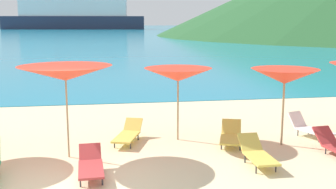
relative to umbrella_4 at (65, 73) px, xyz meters
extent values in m
cube|color=beige|center=(0.05, 7.83, -2.27)|extent=(50.00, 100.00, 0.30)
cube|color=teal|center=(0.05, 226.64, -2.11)|extent=(650.00, 440.00, 0.02)
cylinder|color=#9E7F59|center=(0.00, 0.00, -1.01)|extent=(0.04, 0.04, 2.21)
cone|color=red|center=(0.00, 0.00, 0.00)|extent=(2.51, 2.51, 0.37)
sphere|color=#9E7F59|center=(0.00, 0.00, 0.12)|extent=(0.07, 0.07, 0.07)
cylinder|color=#9E7F59|center=(2.98, 1.09, -1.13)|extent=(0.05, 0.05, 1.98)
cone|color=red|center=(2.98, 1.09, -0.23)|extent=(2.11, 2.11, 0.38)
sphere|color=#9E7F59|center=(2.98, 1.09, -0.11)|extent=(0.07, 0.07, 0.07)
cylinder|color=#9E7F59|center=(5.71, 0.13, -1.11)|extent=(0.06, 0.06, 2.01)
cone|color=red|center=(5.71, 0.13, -0.21)|extent=(1.93, 1.93, 0.41)
sphere|color=#9E7F59|center=(5.71, 0.13, -0.08)|extent=(0.07, 0.07, 0.07)
cube|color=#D8BF4C|center=(4.46, -1.51, -1.89)|extent=(0.55, 1.03, 0.05)
cube|color=#D8BF4C|center=(4.45, -0.77, -1.72)|extent=(0.52, 0.49, 0.37)
cylinder|color=#333338|center=(4.22, -1.82, -2.02)|extent=(0.04, 0.04, 0.21)
cylinder|color=#333338|center=(4.69, -1.82, -2.02)|extent=(0.04, 0.04, 0.21)
cylinder|color=#333338|center=(4.22, -1.11, -2.02)|extent=(0.04, 0.04, 0.21)
cylinder|color=#333338|center=(4.69, -1.10, -2.02)|extent=(0.04, 0.04, 0.21)
cube|color=#A53333|center=(6.68, -0.41, -1.75)|extent=(0.55, 0.54, 0.41)
cylinder|color=#333338|center=(6.49, -0.80, -2.04)|extent=(0.04, 0.04, 0.16)
cube|color=#D8BF4C|center=(1.48, 0.86, -1.91)|extent=(0.88, 1.30, 0.05)
cube|color=#D8BF4C|center=(1.74, 1.59, -1.76)|extent=(0.60, 0.53, 0.34)
cylinder|color=#333338|center=(1.15, 0.57, -2.03)|extent=(0.04, 0.04, 0.19)
cylinder|color=#333338|center=(1.57, 0.43, -2.03)|extent=(0.04, 0.04, 0.19)
cylinder|color=#333338|center=(1.42, 1.37, -2.03)|extent=(0.04, 0.04, 0.19)
cylinder|color=#333338|center=(1.84, 1.22, -2.03)|extent=(0.04, 0.04, 0.19)
cube|color=#A53333|center=(0.59, -1.61, -1.89)|extent=(0.58, 1.15, 0.05)
cube|color=#A53333|center=(0.55, -0.87, -1.74)|extent=(0.52, 0.41, 0.33)
cylinder|color=#333338|center=(0.38, -1.97, -2.02)|extent=(0.04, 0.04, 0.21)
cylinder|color=#333338|center=(0.83, -1.95, -2.02)|extent=(0.04, 0.04, 0.21)
cylinder|color=#333338|center=(0.34, -1.18, -2.02)|extent=(0.04, 0.04, 0.21)
cylinder|color=#333338|center=(0.79, -1.16, -2.02)|extent=(0.04, 0.04, 0.21)
cube|color=white|center=(6.95, 0.58, -1.91)|extent=(0.89, 1.21, 0.05)
cube|color=white|center=(6.70, 1.23, -1.70)|extent=(0.59, 0.50, 0.45)
cylinder|color=#333338|center=(6.86, 0.18, -2.03)|extent=(0.04, 0.04, 0.19)
cylinder|color=#333338|center=(7.28, 0.35, -2.03)|extent=(0.04, 0.04, 0.19)
cylinder|color=#333338|center=(6.58, 0.90, -2.03)|extent=(0.04, 0.04, 0.19)
cylinder|color=#333338|center=(7.01, 1.06, -2.03)|extent=(0.04, 0.04, 0.19)
cube|color=#D8BF4C|center=(4.28, 0.20, -1.92)|extent=(0.87, 1.15, 0.05)
cube|color=#D8BF4C|center=(4.50, 0.84, -1.74)|extent=(0.64, 0.53, 0.40)
cylinder|color=#333338|center=(3.95, -0.02, -2.03)|extent=(0.04, 0.04, 0.17)
cylinder|color=#333338|center=(4.42, -0.17, -2.03)|extent=(0.04, 0.04, 0.17)
cylinder|color=#333338|center=(4.18, 0.66, -2.03)|extent=(0.04, 0.04, 0.17)
cylinder|color=#333338|center=(4.64, 0.51, -2.03)|extent=(0.04, 0.04, 0.17)
cube|color=#262D47|center=(-12.70, 199.67, 1.07)|extent=(69.99, 17.11, 6.34)
cube|color=white|center=(-12.70, 199.67, 10.22)|extent=(52.57, 13.43, 11.96)
camera|label=1|loc=(0.90, -10.06, 1.21)|focal=43.51mm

